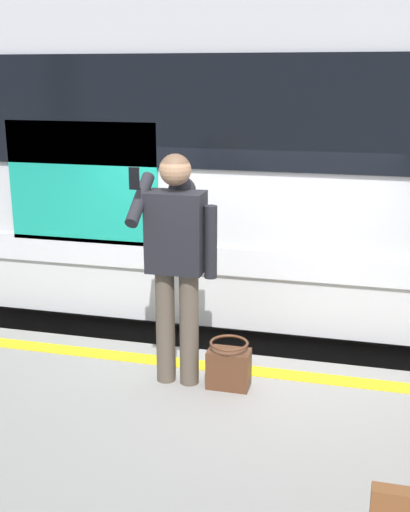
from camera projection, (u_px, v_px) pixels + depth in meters
ground_plane at (229, 444)px, 5.51m from camera, size 24.97×24.97×0.00m
safety_line at (222, 367)px, 4.99m from camera, size 16.31×0.16×0.01m
track_rail_near at (251, 380)px, 6.50m from camera, size 21.64×0.08×0.16m
track_rail_far at (272, 327)px, 7.83m from camera, size 21.64×0.08×0.16m
train_carriage at (346, 143)px, 6.33m from camera, size 12.30×3.04×3.74m
passenger at (177, 252)px, 4.51m from camera, size 0.57×0.55×1.69m
handbag at (229, 366)px, 4.65m from camera, size 0.31×0.28×0.36m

